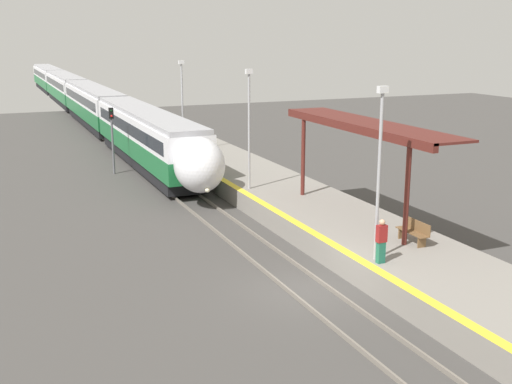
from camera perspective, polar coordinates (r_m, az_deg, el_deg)
name	(u,v)px	position (r m, az deg, el deg)	size (l,w,h in m)	color
ground_plane	(308,290)	(23.07, 4.63, -8.71)	(120.00, 120.00, 0.00)	#423F3D
rail_left	(290,291)	(22.73, 3.00, -8.82)	(0.08, 90.00, 0.15)	slate
rail_right	(326,285)	(23.36, 6.21, -8.25)	(0.08, 90.00, 0.15)	slate
train	(79,96)	(74.22, -15.42, 8.25)	(2.73, 87.81, 3.90)	black
platform_right	(406,262)	(24.99, 13.18, -6.05)	(4.86, 64.00, 0.97)	gray
platform_bench	(414,231)	(25.57, 13.87, -3.37)	(0.44, 1.64, 0.89)	brown
person_waiting	(381,241)	(22.97, 11.08, -4.26)	(0.36, 0.22, 1.60)	#1E604C
railway_signal	(112,134)	(42.30, -12.66, 5.08)	(0.28, 0.28, 4.29)	#59595E
lamppost_near	(379,164)	(22.65, 10.91, 2.45)	(0.36, 0.20, 6.17)	#9E9EA3
lamppost_mid	(249,122)	(32.97, -0.62, 6.21)	(0.36, 0.20, 6.17)	#9E9EA3
lamppost_far	(182,101)	(44.04, -6.57, 8.05)	(0.36, 0.20, 6.17)	#9E9EA3
station_canopy	(361,128)	(28.28, 9.31, 5.59)	(2.02, 11.56, 4.17)	#511E19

